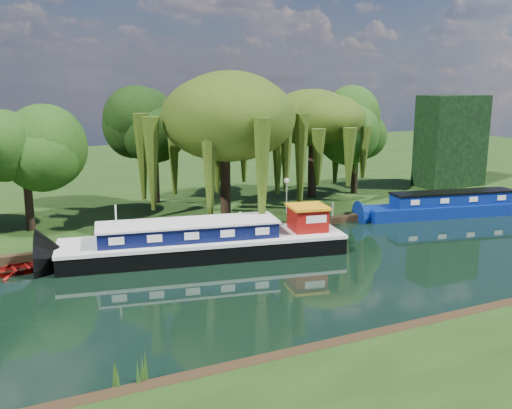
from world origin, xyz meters
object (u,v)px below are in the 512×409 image
red_dinghy (20,272)px  white_cruiser (475,213)px  dutch_barge (207,242)px  narrowboat (452,206)px

red_dinghy → white_cruiser: size_ratio=1.40×
dutch_barge → red_dinghy: bearing=-178.2°
red_dinghy → white_cruiser: bearing=-101.0°
dutch_barge → white_cruiser: dutch_barge is taller
narrowboat → white_cruiser: 2.32m
dutch_barge → red_dinghy: 9.93m
dutch_barge → narrowboat: dutch_barge is taller
dutch_barge → narrowboat: bearing=15.1°
dutch_barge → narrowboat: size_ratio=1.21×
dutch_barge → white_cruiser: (21.97, 1.32, -0.83)m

